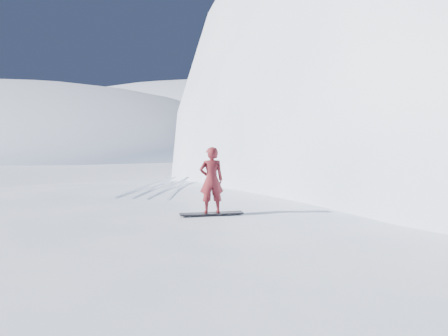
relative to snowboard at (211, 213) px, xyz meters
name	(u,v)px	position (x,y,z in m)	size (l,w,h in m)	color
ground	(103,305)	(-2.68, -0.97, -2.41)	(400.00, 400.00, 0.00)	white
near_ridge	(185,273)	(-1.68, 2.03, -2.41)	(36.00, 28.00, 4.80)	white
peak_shoulder	(429,202)	(7.32, 19.03, -2.41)	(28.00, 24.00, 18.00)	white
far_ridge_c	(205,143)	(-42.68, 109.03, -2.41)	(140.00, 90.00, 36.00)	white
wind_bumps	(127,276)	(-3.23, 1.15, -2.41)	(16.00, 14.40, 1.00)	white
snowboard	(211,213)	(0.00, 0.00, 0.00)	(1.64, 0.31, 0.03)	black
snowboarder	(211,180)	(0.00, 0.00, 0.86)	(0.62, 0.41, 1.70)	maroon
board_tracks	(164,186)	(-3.58, 4.44, 0.01)	(2.75, 5.95, 0.04)	silver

